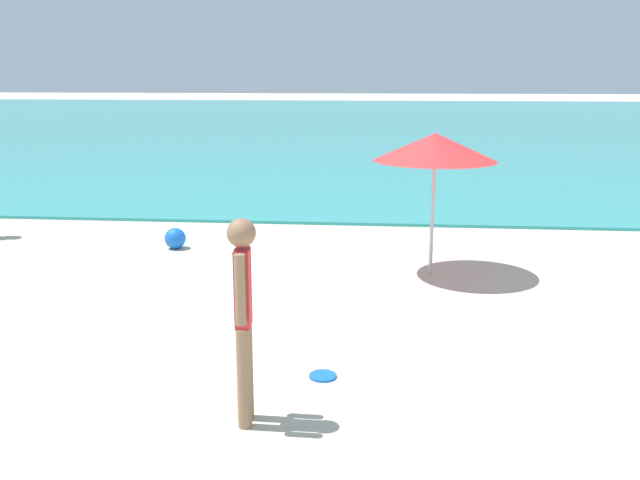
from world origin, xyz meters
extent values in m
cube|color=teal|center=(0.00, 43.29, 0.03)|extent=(160.00, 60.00, 0.06)
cylinder|color=#936B4C|center=(-0.56, 5.48, 0.43)|extent=(0.11, 0.11, 0.86)
cylinder|color=#936B4C|center=(-0.55, 5.33, 0.43)|extent=(0.11, 0.11, 0.86)
cube|color=red|center=(-0.55, 5.41, 1.18)|extent=(0.14, 0.21, 0.65)
sphere|color=#936B4C|center=(-0.55, 5.41, 1.64)|extent=(0.23, 0.23, 0.23)
cylinder|color=#936B4C|center=(-0.56, 5.57, 1.22)|extent=(0.09, 0.09, 0.57)
cylinder|color=#936B4C|center=(-0.54, 5.25, 1.22)|extent=(0.09, 0.09, 0.57)
cylinder|color=blue|center=(0.01, 6.36, 0.01)|extent=(0.27, 0.27, 0.03)
sphere|color=blue|center=(-2.91, 11.21, 0.18)|extent=(0.35, 0.35, 0.35)
cylinder|color=#B7B7BC|center=(1.25, 10.06, 1.02)|extent=(0.05, 0.05, 2.04)
cone|color=red|center=(1.25, 10.06, 1.86)|extent=(1.74, 1.74, 0.39)
camera|label=1|loc=(0.58, 0.09, 2.88)|focal=39.39mm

